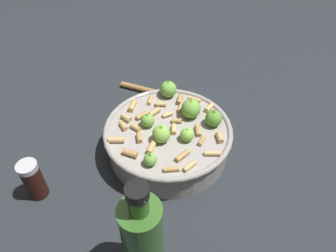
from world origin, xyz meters
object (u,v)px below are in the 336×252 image
object	(u,v)px
pepper_shaker	(33,180)
wooden_spoon	(162,94)
olive_oil_bottle	(143,238)
cooking_pan	(169,137)

from	to	relation	value
pepper_shaker	wooden_spoon	size ratio (longest dim) A/B	0.41
pepper_shaker	olive_oil_bottle	bearing A→B (deg)	-9.34
cooking_pan	olive_oil_bottle	distance (m)	0.27
cooking_pan	wooden_spoon	xyz separation A→B (m)	(-0.09, 0.18, -0.03)
olive_oil_bottle	wooden_spoon	xyz separation A→B (m)	(-0.16, 0.43, -0.09)
olive_oil_bottle	wooden_spoon	distance (m)	0.47
cooking_pan	wooden_spoon	size ratio (longest dim) A/B	1.26
wooden_spoon	cooking_pan	bearing A→B (deg)	-62.00
pepper_shaker	cooking_pan	bearing A→B (deg)	47.44
pepper_shaker	wooden_spoon	xyz separation A→B (m)	(0.10, 0.39, -0.04)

